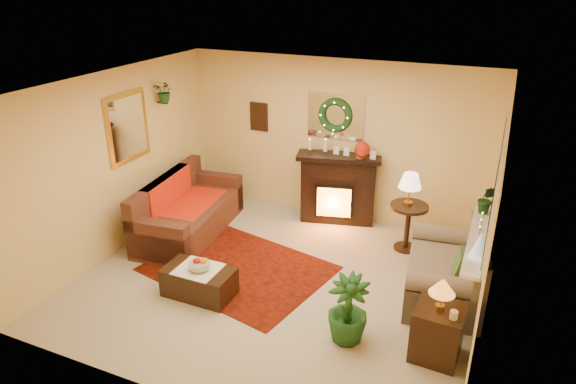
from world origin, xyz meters
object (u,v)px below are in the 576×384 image
at_px(sofa, 189,208).
at_px(loveseat, 445,266).
at_px(end_table_square, 437,335).
at_px(side_table_round, 407,229).
at_px(fireplace, 338,189).
at_px(coffee_table, 199,280).

relative_size(sofa, loveseat, 1.38).
bearing_deg(sofa, end_table_square, -24.91).
bearing_deg(side_table_round, end_table_square, -70.75).
relative_size(side_table_round, end_table_square, 1.18).
xyz_separation_m(sofa, end_table_square, (3.97, -1.35, -0.16)).
bearing_deg(fireplace, sofa, -159.48).
relative_size(sofa, coffee_table, 2.38).
height_order(loveseat, coffee_table, loveseat).
height_order(sofa, side_table_round, sofa).
bearing_deg(side_table_round, fireplace, 157.98).
xyz_separation_m(fireplace, side_table_round, (1.24, -0.50, -0.23)).
bearing_deg(loveseat, sofa, 170.82).
relative_size(sofa, fireplace, 1.79).
height_order(side_table_round, end_table_square, side_table_round).
distance_m(sofa, end_table_square, 4.20).
distance_m(end_table_square, coffee_table, 2.93).
xyz_separation_m(side_table_round, end_table_square, (0.76, -2.18, -0.05)).
bearing_deg(end_table_square, fireplace, 126.70).
bearing_deg(coffee_table, side_table_round, 45.99).
height_order(fireplace, side_table_round, fireplace).
relative_size(loveseat, side_table_round, 2.15).
xyz_separation_m(fireplace, loveseat, (1.90, -1.49, -0.13)).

